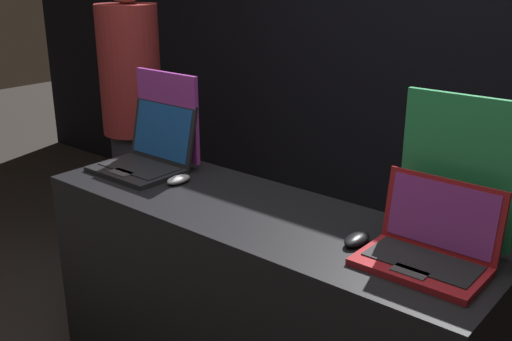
# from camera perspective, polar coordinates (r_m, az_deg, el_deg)

# --- Properties ---
(wall_back) EXTENTS (8.00, 0.05, 2.80)m
(wall_back) POSITION_cam_1_polar(r_m,az_deg,el_deg) (3.48, 18.58, 12.89)
(wall_back) COLOR black
(wall_back) RESTS_ON ground_plane
(display_counter) EXTENTS (1.77, 0.55, 0.88)m
(display_counter) POSITION_cam_1_polar(r_m,az_deg,el_deg) (2.37, -0.01, -13.61)
(display_counter) COLOR black
(display_counter) RESTS_ON ground_plane
(laptop_front) EXTENTS (0.37, 0.33, 0.28)m
(laptop_front) POSITION_cam_1_polar(r_m,az_deg,el_deg) (2.61, -10.36, 1.50)
(laptop_front) COLOR black
(laptop_front) RESTS_ON display_counter
(mouse_front) EXTENTS (0.06, 0.11, 0.03)m
(mouse_front) POSITION_cam_1_polar(r_m,az_deg,el_deg) (2.43, -7.39, -0.85)
(mouse_front) COLOR #B2B2B7
(mouse_front) RESTS_ON display_counter
(promo_stand_front) EXTENTS (0.36, 0.07, 0.40)m
(promo_stand_front) POSITION_cam_1_polar(r_m,az_deg,el_deg) (2.65, -8.38, 4.77)
(promo_stand_front) COLOR black
(promo_stand_front) RESTS_ON display_counter
(laptop_back) EXTENTS (0.36, 0.26, 0.24)m
(laptop_back) POSITION_cam_1_polar(r_m,az_deg,el_deg) (1.84, 16.13, -6.91)
(laptop_back) COLOR maroon
(laptop_back) RESTS_ON display_counter
(mouse_back) EXTENTS (0.06, 0.12, 0.03)m
(mouse_back) POSITION_cam_1_polar(r_m,az_deg,el_deg) (1.93, 9.58, -6.47)
(mouse_back) COLOR black
(mouse_back) RESTS_ON display_counter
(promo_stand_back) EXTENTS (0.36, 0.07, 0.48)m
(promo_stand_back) POSITION_cam_1_polar(r_m,az_deg,el_deg) (1.92, 18.68, -0.48)
(promo_stand_back) COLOR black
(promo_stand_back) RESTS_ON display_counter
(person_bystander) EXTENTS (0.33, 0.33, 1.73)m
(person_bystander) POSITION_cam_1_polar(r_m,az_deg,el_deg) (3.40, -11.61, 4.76)
(person_bystander) COLOR #282833
(person_bystander) RESTS_ON ground_plane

